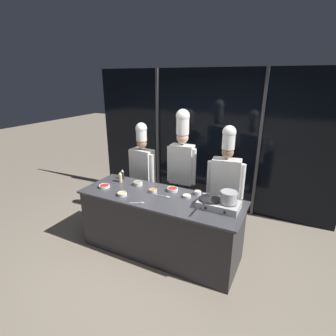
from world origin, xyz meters
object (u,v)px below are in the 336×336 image
object	(u,v)px
squeeze_bottle_oil	(120,177)
prep_bowl_chicken	(198,193)
serving_spoon_solid	(140,203)
chef_sous	(182,160)
prep_bowl_carrots	(153,191)
portable_stove	(219,204)
prep_bowl_chili_flakes	(173,189)
prep_bowl_mushrooms	(138,183)
chef_head	(142,166)
serving_spoon_slotted	(166,196)
squeeze_bottle_soy	(123,174)
frying_pan	(210,197)
prep_bowl_bean_sprouts	(187,196)
prep_bowl_bell_pepper	(104,186)
prep_bowl_ginger	(122,194)
chef_line	(226,178)
stock_pot	(229,197)

from	to	relation	value
squeeze_bottle_oil	prep_bowl_chicken	xyz separation A→B (m)	(1.29, 0.12, -0.05)
serving_spoon_solid	chef_sous	bearing A→B (deg)	84.68
prep_bowl_carrots	portable_stove	bearing A→B (deg)	-1.58
prep_bowl_chili_flakes	serving_spoon_solid	bearing A→B (deg)	-111.61
prep_bowl_carrots	prep_bowl_mushrooms	size ratio (longest dim) A/B	0.82
chef_head	prep_bowl_chicken	bearing A→B (deg)	165.95
prep_bowl_carrots	serving_spoon_slotted	world-z (taller)	prep_bowl_carrots
portable_stove	squeeze_bottle_soy	world-z (taller)	squeeze_bottle_soy
prep_bowl_mushrooms	frying_pan	bearing A→B (deg)	-7.32
frying_pan	prep_bowl_bean_sprouts	world-z (taller)	frying_pan
prep_bowl_chili_flakes	serving_spoon_solid	xyz separation A→B (m)	(-0.22, -0.56, -0.02)
squeeze_bottle_soy	prep_bowl_carrots	bearing A→B (deg)	-17.87
prep_bowl_bell_pepper	chef_sous	bearing A→B (deg)	46.74
prep_bowl_mushrooms	prep_bowl_ginger	distance (m)	0.42
chef_line	portable_stove	bearing A→B (deg)	90.56
stock_pot	portable_stove	bearing A→B (deg)	-179.88
portable_stove	squeeze_bottle_soy	xyz separation A→B (m)	(-1.73, 0.26, 0.03)
prep_bowl_carrots	chef_sous	size ratio (longest dim) A/B	0.06
squeeze_bottle_soy	prep_bowl_chicken	world-z (taller)	squeeze_bottle_soy
stock_pot	prep_bowl_mushrooms	distance (m)	1.49
frying_pan	squeeze_bottle_soy	bearing A→B (deg)	170.61
squeeze_bottle_oil	prep_bowl_bell_pepper	distance (m)	0.31
prep_bowl_bean_sprouts	prep_bowl_chicken	bearing A→B (deg)	56.98
prep_bowl_chili_flakes	chef_line	distance (m)	0.86
prep_bowl_carrots	serving_spoon_solid	bearing A→B (deg)	-88.16
portable_stove	prep_bowl_carrots	bearing A→B (deg)	178.42
stock_pot	prep_bowl_chicken	bearing A→B (deg)	153.59
prep_bowl_bean_sprouts	prep_bowl_chili_flakes	xyz separation A→B (m)	(-0.28, 0.10, 0.01)
prep_bowl_carrots	prep_bowl_chili_flakes	bearing A→B (deg)	36.18
portable_stove	chef_line	bearing A→B (deg)	99.20
squeeze_bottle_soy	squeeze_bottle_oil	bearing A→B (deg)	-69.53
squeeze_bottle_oil	squeeze_bottle_soy	bearing A→B (deg)	110.47
prep_bowl_chicken	serving_spoon_solid	xyz separation A→B (m)	(-0.60, -0.61, -0.03)
squeeze_bottle_oil	serving_spoon_slotted	distance (m)	0.93
frying_pan	prep_bowl_carrots	bearing A→B (deg)	177.92
prep_bowl_bell_pepper	prep_bowl_carrots	xyz separation A→B (m)	(0.77, 0.18, 0.01)
serving_spoon_slotted	serving_spoon_solid	size ratio (longest dim) A/B	1.29
frying_pan	prep_bowl_bell_pepper	xyz separation A→B (m)	(-1.65, -0.15, -0.10)
stock_pot	chef_head	xyz separation A→B (m)	(-1.74, 0.71, -0.07)
stock_pot	squeeze_bottle_soy	bearing A→B (deg)	171.97
squeeze_bottle_oil	prep_bowl_chicken	bearing A→B (deg)	5.10
prep_bowl_bean_sprouts	prep_bowl_mushrooms	size ratio (longest dim) A/B	0.82
portable_stove	stock_pot	size ratio (longest dim) A/B	2.15
squeeze_bottle_soy	squeeze_bottle_oil	distance (m)	0.13
prep_bowl_mushrooms	serving_spoon_slotted	world-z (taller)	prep_bowl_mushrooms
prep_bowl_carrots	chef_sous	world-z (taller)	chef_sous
squeeze_bottle_soy	chef_line	xyz separation A→B (m)	(1.60, 0.49, 0.06)
portable_stove	frying_pan	bearing A→B (deg)	-177.96
portable_stove	serving_spoon_solid	bearing A→B (deg)	-159.97
chef_sous	serving_spoon_solid	bearing A→B (deg)	80.52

